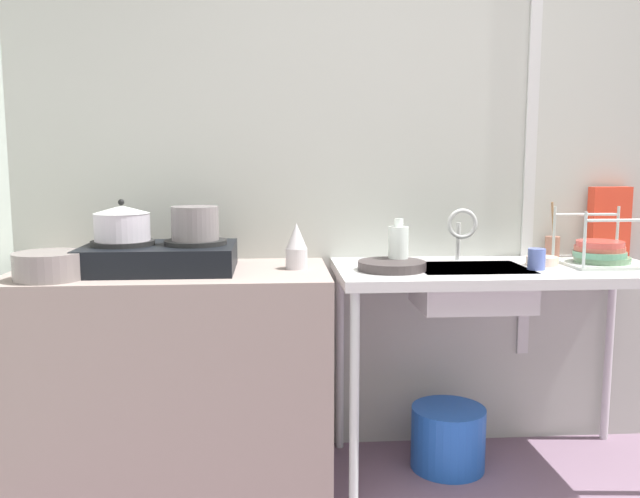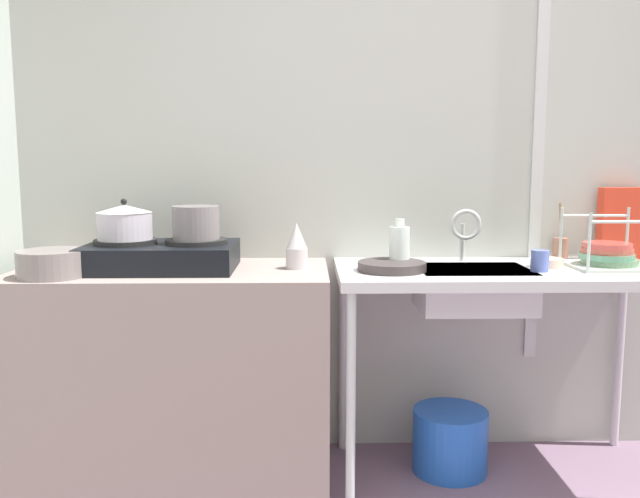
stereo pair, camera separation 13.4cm
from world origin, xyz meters
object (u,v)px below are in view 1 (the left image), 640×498
frying_pan (392,266)px  sink_basin (471,287)px  bucket_on_floor (448,438)px  faucet (462,227)px  cup_by_rack (537,259)px  pot_on_left_burner (122,223)px  utensil_jar (552,246)px  cereal_box (609,222)px  bottle_by_sink (398,246)px  pot_beside_stove (49,266)px  small_bowl_on_drainboard (542,261)px  dish_rack (600,254)px  stove (160,257)px  pot_on_right_burner (195,223)px  percolator (296,247)px

frying_pan → sink_basin: bearing=6.8°
frying_pan → bucket_on_floor: (0.26, 0.07, -0.75)m
faucet → cup_by_rack: bearing=-42.9°
pot_on_left_burner → faucet: pot_on_left_burner is taller
bucket_on_floor → utensil_jar: bearing=23.4°
utensil_jar → cereal_box: bearing=1.1°
frying_pan → bottle_by_sink: bearing=62.1°
pot_beside_stove → small_bowl_on_drainboard: size_ratio=1.95×
sink_basin → dish_rack: bearing=2.0°
pot_beside_stove → small_bowl_on_drainboard: (1.90, 0.18, -0.03)m
stove → bucket_on_floor: 1.40m
pot_on_right_burner → dish_rack: size_ratio=0.61×
bottle_by_sink → cereal_box: (0.99, 0.23, 0.07)m
dish_rack → cup_by_rack: dish_rack is taller
pot_on_right_burner → cup_by_rack: 1.34m
stove → utensil_jar: (1.67, 0.25, -0.00)m
pot_on_right_burner → percolator: bearing=1.6°
pot_on_left_burner → pot_on_right_burner: pot_on_left_burner is taller
frying_pan → bottle_by_sink: bottle_by_sink is taller
bottle_by_sink → cereal_box: cereal_box is taller
cup_by_rack → utensil_jar: 0.38m
small_bowl_on_drainboard → percolator: bearing=-179.2°
sink_basin → cereal_box: size_ratio=1.41×
pot_beside_stove → percolator: bearing=10.7°
pot_on_right_burner → percolator: 0.40m
pot_beside_stove → faucet: size_ratio=1.11×
small_bowl_on_drainboard → bucket_on_floor: size_ratio=0.42×
stove → faucet: size_ratio=2.55×
utensil_jar → stove: bearing=-171.7°
stove → cereal_box: cereal_box is taller
pot_beside_stove → utensil_jar: utensil_jar is taller
bottle_by_sink → sink_basin: bearing=-6.7°
dish_rack → utensil_jar: (-0.10, 0.24, 0.00)m
frying_pan → dish_rack: (0.87, 0.06, 0.03)m
sink_basin → utensil_jar: (0.44, 0.25, 0.13)m
dish_rack → cup_by_rack: bearing=-163.8°
utensil_jar → bucket_on_floor: bearing=-156.6°
pot_beside_stove → percolator: 0.91m
pot_beside_stove → bottle_by_sink: bearing=8.0°
stove → pot_on_left_burner: 0.19m
bottle_by_sink → cereal_box: size_ratio=0.63×
pot_on_right_burner → bottle_by_sink: 0.81m
stove → pot_on_left_burner: bearing=180.0°
small_bowl_on_drainboard → pot_on_left_burner: bearing=-179.2°
percolator → cup_by_rack: 0.94m
frying_pan → cereal_box: (1.03, 0.30, 0.14)m
cup_by_rack → bottle_by_sink: bearing=168.9°
sink_basin → dish_rack: size_ratio=1.46×
cereal_box → dish_rack: bearing=-130.0°
pot_on_left_burner → cereal_box: cereal_box is taller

